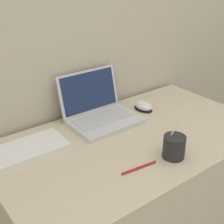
% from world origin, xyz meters
% --- Properties ---
extents(wall_back, '(7.00, 0.04, 2.50)m').
position_xyz_m(wall_back, '(0.00, 0.70, 1.25)').
color(wall_back, '#BCB299').
rests_on(wall_back, ground_plane).
extents(desk, '(1.17, 0.66, 0.76)m').
position_xyz_m(desk, '(0.00, 0.33, 0.38)').
color(desk, beige).
rests_on(desk, ground_plane).
extents(laptop, '(0.31, 0.27, 0.21)m').
position_xyz_m(laptop, '(-0.02, 0.54, 0.80)').
color(laptop, silver).
rests_on(laptop, desk).
extents(drink_cup, '(0.08, 0.08, 0.22)m').
position_xyz_m(drink_cup, '(0.02, 0.13, 0.80)').
color(drink_cup, '#232326').
rests_on(drink_cup, desk).
extents(computer_mouse, '(0.07, 0.11, 0.04)m').
position_xyz_m(computer_mouse, '(0.22, 0.50, 0.77)').
color(computer_mouse, black).
rests_on(computer_mouse, desk).
extents(external_keyboard, '(0.41, 0.16, 0.02)m').
position_xyz_m(external_keyboard, '(-0.46, 0.50, 0.77)').
color(external_keyboard, silver).
rests_on(external_keyboard, desk).
extents(pen, '(0.15, 0.03, 0.01)m').
position_xyz_m(pen, '(-0.13, 0.15, 0.76)').
color(pen, '#A51E1E').
rests_on(pen, desk).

